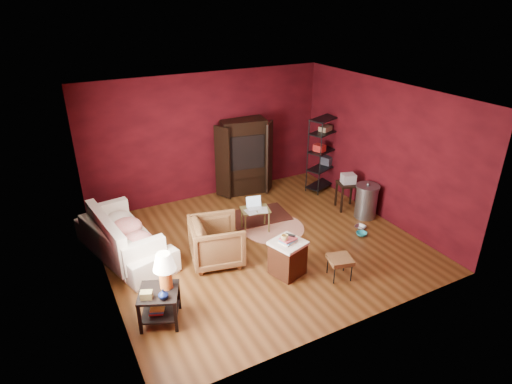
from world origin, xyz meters
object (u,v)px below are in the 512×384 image
armchair (217,239)px  sofa (123,234)px  side_table (162,282)px  laptop_desk (255,211)px  tv_armoire (243,155)px  wire_shelving (324,150)px  hamper (288,257)px

armchair → sofa: bearing=68.0°
sofa → side_table: 1.94m
armchair → laptop_desk: 1.27m
tv_armoire → wire_shelving: size_ratio=1.00×
hamper → tv_armoire: size_ratio=0.41×
side_table → laptop_desk: 2.86m
laptop_desk → tv_armoire: size_ratio=0.39×
hamper → tv_armoire: tv_armoire is taller
armchair → side_table: side_table is taller
armchair → tv_armoire: size_ratio=0.51×
wire_shelving → armchair: bearing=-174.7°
sofa → laptop_desk: 2.49m
sofa → wire_shelving: size_ratio=1.28×
laptop_desk → tv_armoire: 1.91m
hamper → laptop_desk: 1.55m
sofa → laptop_desk: bearing=-112.5°
hamper → sofa: bearing=141.3°
hamper → laptop_desk: size_ratio=1.04×
side_table → hamper: bearing=2.8°
tv_armoire → wire_shelving: (1.76, -0.69, 0.05)m
side_table → wire_shelving: wire_shelving is taller
armchair → side_table: (-1.24, -0.98, 0.20)m
armchair → wire_shelving: wire_shelving is taller
sofa → wire_shelving: wire_shelving is taller
tv_armoire → armchair: bearing=-115.9°
sofa → armchair: size_ratio=2.52×
hamper → wire_shelving: wire_shelving is taller
sofa → tv_armoire: 3.44m
hamper → laptop_desk: hamper is taller
hamper → armchair: bearing=135.5°
sofa → wire_shelving: 4.93m
side_table → tv_armoire: 4.49m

